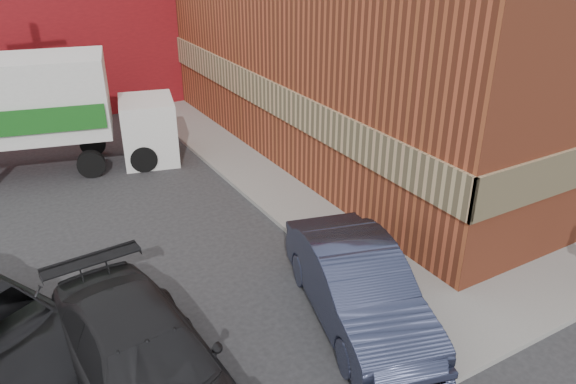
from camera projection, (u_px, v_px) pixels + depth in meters
ground at (403, 320)px, 11.22m from camera, size 90.00×90.00×0.00m
sidewalk_west at (235, 160)px, 18.44m from camera, size 1.80×18.00×0.12m
sedan at (358, 287)px, 10.90m from camera, size 2.82×5.02×1.57m
suv_b at (146, 366)px, 8.98m from camera, size 2.58×5.53×1.56m
box_truck at (37, 107)px, 16.98m from camera, size 7.56×3.89×3.58m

